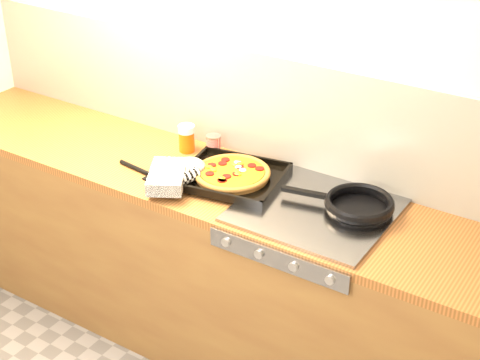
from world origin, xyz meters
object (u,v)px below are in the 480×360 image
Objects in this scene: pizza_on_tray at (215,174)px; juice_glass at (187,138)px; frying_pan at (358,205)px; tomato_can at (213,145)px.

pizza_on_tray is 0.34m from juice_glass.
pizza_on_tray is 1.17× the size of frying_pan.
pizza_on_tray is 4.41× the size of juice_glass.
juice_glass is at bearing 174.78° from frying_pan.
pizza_on_tray reaches higher than frying_pan.
frying_pan is (0.62, 0.10, -0.00)m from pizza_on_tray.
pizza_on_tray is at bearing -54.33° from tomato_can.
pizza_on_tray is 0.27m from tomato_can.
juice_glass reaches higher than pizza_on_tray.
juice_glass is (-0.90, 0.08, 0.03)m from frying_pan.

